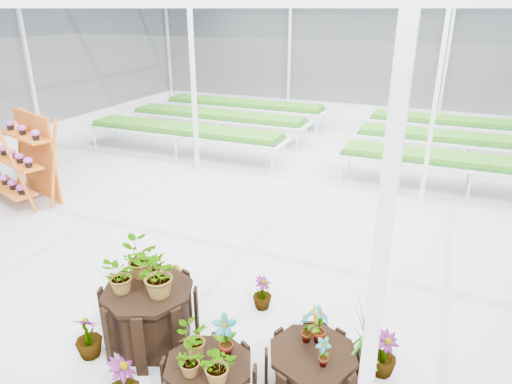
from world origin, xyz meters
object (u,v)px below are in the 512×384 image
at_px(plinth_low, 312,368).
at_px(plinth_mid, 209,383).
at_px(plinth_tall, 150,316).
at_px(bird_table, 26,151).
at_px(shelf_rack, 19,159).

bearing_deg(plinth_low, plinth_mid, -145.01).
xyz_separation_m(plinth_tall, plinth_mid, (1.20, -0.60, -0.15)).
distance_m(plinth_tall, bird_table, 7.32).
height_order(plinth_mid, shelf_rack, shelf_rack).
xyz_separation_m(plinth_tall, bird_table, (-6.27, 3.76, 0.49)).
distance_m(plinth_tall, plinth_mid, 1.35).
relative_size(plinth_mid, bird_table, 0.57).
distance_m(shelf_rack, bird_table, 1.01).
bearing_deg(bird_table, plinth_low, -5.74).
height_order(plinth_tall, shelf_rack, shelf_rack).
bearing_deg(bird_table, plinth_tall, -13.32).
xyz_separation_m(plinth_tall, plinth_low, (2.20, 0.10, -0.17)).
relative_size(plinth_tall, plinth_low, 1.13).
bearing_deg(bird_table, shelf_rack, -31.95).
relative_size(plinth_mid, shelf_rack, 0.52).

